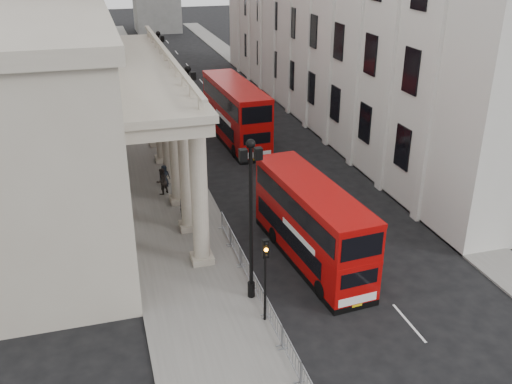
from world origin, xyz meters
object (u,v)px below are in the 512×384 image
at_px(lamp_post_mid, 190,115).
at_px(pedestrian_a, 183,205).
at_px(lamp_post_south, 251,211).
at_px(lamp_post_north, 161,69).
at_px(traffic_light, 265,265).
at_px(pedestrian_c, 164,176).
at_px(bus_far, 235,111).
at_px(pedestrian_b, 162,181).
at_px(bus_near, 311,222).

bearing_deg(lamp_post_mid, pedestrian_a, -105.70).
relative_size(lamp_post_south, lamp_post_north, 1.00).
bearing_deg(traffic_light, pedestrian_c, 97.88).
relative_size(lamp_post_south, pedestrian_c, 5.19).
height_order(lamp_post_south, pedestrian_a, lamp_post_south).
relative_size(lamp_post_north, pedestrian_a, 5.40).
distance_m(bus_far, pedestrian_c, 11.53).
distance_m(pedestrian_b, pedestrian_c, 1.35).
height_order(bus_near, pedestrian_b, bus_near).
relative_size(lamp_post_mid, lamp_post_north, 1.00).
xyz_separation_m(lamp_post_north, pedestrian_a, (-1.74, -22.17, -4.02)).
distance_m(bus_near, pedestrian_b, 12.92).
distance_m(lamp_post_mid, pedestrian_b, 5.21).
height_order(lamp_post_mid, lamp_post_north, same).
relative_size(traffic_light, bus_near, 0.40).
bearing_deg(bus_far, pedestrian_a, -119.30).
distance_m(traffic_light, bus_far, 26.09).
bearing_deg(pedestrian_b, lamp_post_mid, -172.93).
distance_m(lamp_post_south, bus_far, 24.24).
xyz_separation_m(traffic_light, bus_near, (4.10, 4.77, -0.74)).
bearing_deg(traffic_light, bus_near, 49.28).
xyz_separation_m(lamp_post_mid, pedestrian_b, (-2.60, -2.35, -3.85)).
xyz_separation_m(lamp_post_south, pedestrian_a, (-1.74, 9.83, -4.02)).
xyz_separation_m(traffic_light, pedestrian_c, (-2.35, 16.97, -2.19)).
distance_m(traffic_light, pedestrian_c, 17.27).
distance_m(lamp_post_north, bus_near, 29.66).
relative_size(bus_near, bus_far, 0.90).
bearing_deg(pedestrian_c, bus_near, -72.02).
bearing_deg(bus_far, pedestrian_c, -133.37).
bearing_deg(lamp_post_north, pedestrian_b, -98.08).
height_order(lamp_post_mid, bus_far, lamp_post_mid).
height_order(pedestrian_a, pedestrian_b, pedestrian_b).
xyz_separation_m(lamp_post_north, pedestrian_b, (-2.60, -18.35, -3.85)).
xyz_separation_m(pedestrian_b, pedestrian_c, (0.36, 1.30, -0.14)).
height_order(lamp_post_south, lamp_post_north, same).
relative_size(lamp_post_mid, traffic_light, 1.93).
relative_size(bus_near, pedestrian_b, 5.65).
relative_size(lamp_post_north, traffic_light, 1.93).
xyz_separation_m(bus_near, pedestrian_c, (-6.45, 12.20, -1.44)).
height_order(lamp_post_north, bus_far, lamp_post_north).
xyz_separation_m(lamp_post_mid, bus_far, (5.22, 7.56, -2.25)).
xyz_separation_m(lamp_post_north, bus_near, (4.20, -29.25, -2.55)).
bearing_deg(lamp_post_mid, lamp_post_north, 90.00).
bearing_deg(pedestrian_c, bus_far, 39.18).
distance_m(bus_far, pedestrian_b, 12.73).
distance_m(bus_near, pedestrian_c, 13.88).
distance_m(lamp_post_mid, lamp_post_north, 16.00).
bearing_deg(traffic_light, lamp_post_north, 90.17).
distance_m(bus_near, bus_far, 20.84).
bearing_deg(pedestrian_a, bus_far, 41.77).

